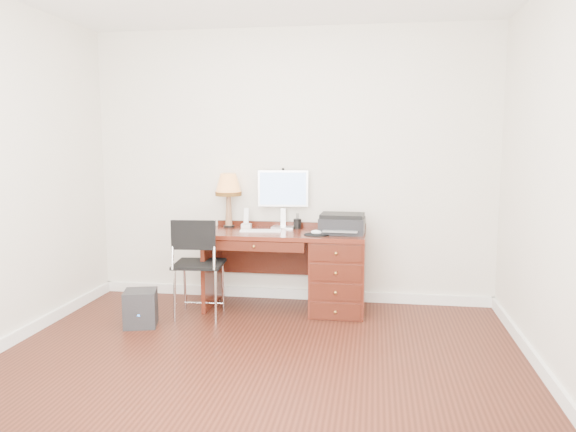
% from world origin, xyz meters
% --- Properties ---
extents(ground, '(4.00, 4.00, 0.00)m').
position_xyz_m(ground, '(0.00, 0.00, 0.00)').
color(ground, black).
rests_on(ground, ground).
extents(room_shell, '(4.00, 4.00, 4.00)m').
position_xyz_m(room_shell, '(0.00, 0.63, 0.05)').
color(room_shell, silver).
rests_on(room_shell, ground).
extents(desk, '(1.50, 0.67, 0.75)m').
position_xyz_m(desk, '(0.32, 1.40, 0.41)').
color(desk, '#561D12').
rests_on(desk, ground).
extents(monitor, '(0.50, 0.18, 0.57)m').
position_xyz_m(monitor, '(-0.06, 1.64, 1.11)').
color(monitor, silver).
rests_on(monitor, desk).
extents(keyboard, '(0.40, 0.15, 0.01)m').
position_xyz_m(keyboard, '(-0.24, 1.37, 0.76)').
color(keyboard, white).
rests_on(keyboard, desk).
extents(mouse_pad, '(0.23, 0.23, 0.05)m').
position_xyz_m(mouse_pad, '(0.31, 1.25, 0.76)').
color(mouse_pad, black).
rests_on(mouse_pad, desk).
extents(printer, '(0.43, 0.34, 0.18)m').
position_xyz_m(printer, '(0.53, 1.39, 0.84)').
color(printer, black).
rests_on(printer, desk).
extents(leg_lamp, '(0.26, 0.26, 0.53)m').
position_xyz_m(leg_lamp, '(-0.60, 1.58, 1.14)').
color(leg_lamp, black).
rests_on(leg_lamp, desk).
extents(phone, '(0.10, 0.10, 0.20)m').
position_xyz_m(phone, '(-0.42, 1.56, 0.81)').
color(phone, white).
rests_on(phone, desk).
extents(pen_cup, '(0.08, 0.08, 0.10)m').
position_xyz_m(pen_cup, '(0.08, 1.59, 0.80)').
color(pen_cup, black).
rests_on(pen_cup, desk).
extents(chair, '(0.47, 0.47, 0.92)m').
position_xyz_m(chair, '(-0.75, 0.98, 0.56)').
color(chair, black).
rests_on(chair, ground).
extents(equipment_box, '(0.33, 0.33, 0.32)m').
position_xyz_m(equipment_box, '(-1.17, 0.69, 0.16)').
color(equipment_box, black).
rests_on(equipment_box, ground).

